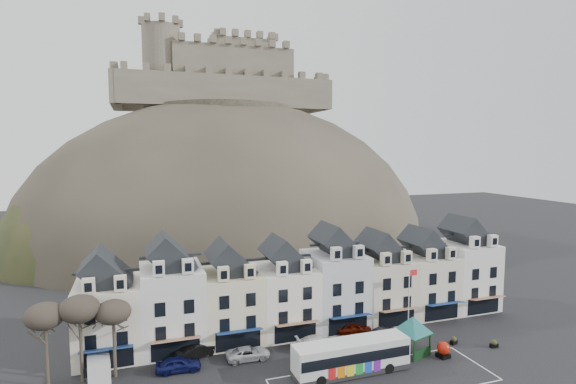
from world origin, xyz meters
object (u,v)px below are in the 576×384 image
(bus, at_px, (351,355))
(red_buoy, at_px, (443,349))
(car_charcoal, at_px, (386,333))
(bus_shelter, at_px, (412,325))
(car_black, at_px, (197,350))
(flagpole, at_px, (410,297))
(white_van, at_px, (99,365))
(car_maroon, at_px, (354,328))
(car_silver, at_px, (248,353))
(car_white, at_px, (319,343))
(car_navy, at_px, (178,364))

(bus, xyz_separation_m, red_buoy, (11.05, -0.16, -0.99))
(car_charcoal, bearing_deg, bus_shelter, 179.48)
(car_black, xyz_separation_m, car_charcoal, (21.91, -2.50, -0.10))
(flagpole, height_order, car_charcoal, flagpole)
(car_black, bearing_deg, white_van, 70.03)
(bus_shelter, xyz_separation_m, car_maroon, (-3.59, 6.81, -2.56))
(car_silver, bearing_deg, car_maroon, -80.25)
(bus_shelter, relative_size, car_white, 1.19)
(bus_shelter, bearing_deg, car_silver, 147.29)
(red_buoy, relative_size, car_black, 0.36)
(white_van, relative_size, car_maroon, 1.13)
(flagpole, relative_size, car_white, 1.55)
(flagpole, bearing_deg, car_silver, -179.79)
(car_white, height_order, car_charcoal, car_white)
(bus, height_order, flagpole, flagpole)
(car_navy, bearing_deg, white_van, 80.27)
(white_van, distance_m, car_navy, 7.80)
(car_black, relative_size, car_silver, 1.02)
(flagpole, relative_size, car_navy, 1.82)
(car_maroon, relative_size, car_charcoal, 1.04)
(car_black, height_order, car_charcoal, car_black)
(bus_shelter, height_order, car_charcoal, bus_shelter)
(car_navy, bearing_deg, red_buoy, -99.75)
(car_navy, height_order, car_white, car_white)
(red_buoy, bearing_deg, car_white, 152.70)
(white_van, bearing_deg, red_buoy, -18.12)
(car_silver, bearing_deg, car_white, -90.96)
(car_charcoal, bearing_deg, car_silver, 79.12)
(car_white, distance_m, car_maroon, 6.17)
(car_white, xyz_separation_m, car_charcoal, (8.54, -0.05, -0.09))
(red_buoy, distance_m, car_maroon, 10.72)
(car_black, bearing_deg, car_charcoal, -121.20)
(car_charcoal, bearing_deg, red_buoy, -160.49)
(car_black, relative_size, car_charcoal, 1.14)
(bus, relative_size, red_buoy, 6.95)
(white_van, height_order, car_navy, white_van)
(flagpole, bearing_deg, white_van, 177.82)
(flagpole, bearing_deg, red_buoy, -89.87)
(bus, bearing_deg, car_charcoal, 37.96)
(car_navy, distance_m, car_charcoal, 24.09)
(car_navy, bearing_deg, car_silver, -84.99)
(car_silver, bearing_deg, bus, -123.80)
(car_black, bearing_deg, car_silver, -137.79)
(car_white, bearing_deg, bus_shelter, -111.32)
(red_buoy, relative_size, car_silver, 0.37)
(bus, height_order, bus_shelter, bus_shelter)
(red_buoy, height_order, car_white, red_buoy)
(car_maroon, bearing_deg, car_black, 104.90)
(red_buoy, relative_size, flagpole, 0.21)
(car_navy, distance_m, car_maroon, 21.36)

